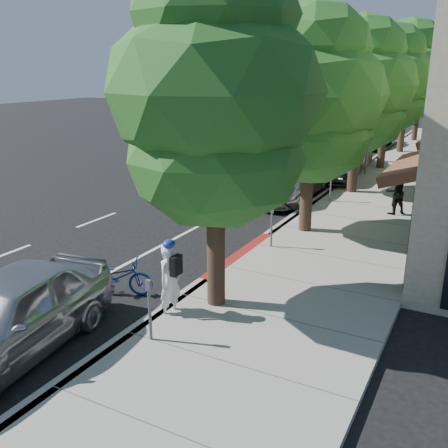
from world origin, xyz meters
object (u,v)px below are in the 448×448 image
Objects in this scene: street_tree_2 at (359,87)px; near_car_a at (7,316)px; cyclist at (170,282)px; dark_sedan at (336,164)px; street_tree_5 at (421,79)px; bicycle at (117,277)px; street_tree_1 at (311,97)px; silver_suv at (286,181)px; street_tree_0 at (215,97)px; street_tree_3 at (388,81)px; pedestrian at (395,191)px; street_tree_4 at (408,72)px; white_pickup at (346,156)px; dark_suv_far at (372,135)px.

street_tree_2 is 16.12m from near_car_a.
cyclist is at bearing -92.90° from street_tree_2.
street_tree_2 is at bearing -68.05° from dark_sedan.
bicycle is at bearing -94.60° from street_tree_5.
silver_suv is (-2.24, 4.00, -3.63)m from street_tree_1.
street_tree_1 is 9.32m from dark_sedan.
street_tree_0 reaches higher than dark_sedan.
street_tree_3 is 4.50× the size of pedestrian.
street_tree_3 reaches higher than cyclist.
street_tree_2 is at bearing 39.82° from silver_suv.
street_tree_3 is (0.00, 18.00, -0.08)m from street_tree_0.
street_tree_0 is at bearing -90.00° from street_tree_4.
white_pickup is (-1.60, -0.93, -3.82)m from street_tree_3.
street_tree_1 is 4.14× the size of bicycle.
dark_sedan is (0.84, 4.48, 0.04)m from silver_suv.
street_tree_4 reaches higher than street_tree_5.
street_tree_1 reaches higher than dark_suv_far.
white_pickup is at bearing -97.07° from street_tree_5.
dark_suv_far is (0.29, 26.28, 0.41)m from bicycle.
pedestrian is at bearing -48.79° from bicycle.
street_tree_1 is 1.42× the size of dark_suv_far.
street_tree_3 is 6.01m from street_tree_4.
white_pickup is at bearing 87.05° from dark_sedan.
dark_suv_far is at bearing 12.47° from cyclist.
silver_suv is 1.01× the size of white_pickup.
street_tree_2 is 0.98× the size of street_tree_3.
cyclist is 15.34m from dark_sedan.
street_tree_0 is 18.00m from street_tree_3.
street_tree_4 reaches higher than near_car_a.
street_tree_4 is 4.69× the size of bicycle.
silver_suv is 1.11× the size of near_car_a.
street_tree_3 is 19.07m from bicycle.
dark_suv_far is (-2.16, 19.82, -3.51)m from street_tree_1.
street_tree_5 is at bearing 90.00° from street_tree_2.
street_tree_0 is at bearing -90.00° from street_tree_2.
white_pickup is 3.19× the size of pedestrian.
street_tree_4 is at bearing 74.17° from dark_sedan.
bicycle is at bearing -110.79° from street_tree_1.
silver_suv is (-2.24, -14.00, -4.24)m from street_tree_4.
street_tree_3 reaches higher than near_car_a.
silver_suv is 13.50m from near_car_a.
silver_suv is (-2.24, -20.00, -3.69)m from street_tree_5.
street_tree_2 is 4.32× the size of cyclist.
street_tree_3 is at bearing 90.00° from street_tree_2.
near_car_a is (-2.50, -15.50, -3.65)m from street_tree_2.
cyclist reaches higher than dark_sedan.
bicycle is at bearing -101.49° from dark_sedan.
silver_suv is 15.82m from dark_suv_far.
silver_suv is at bearing 81.32° from near_car_a.
street_tree_3 is 8.93m from dark_suv_far.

